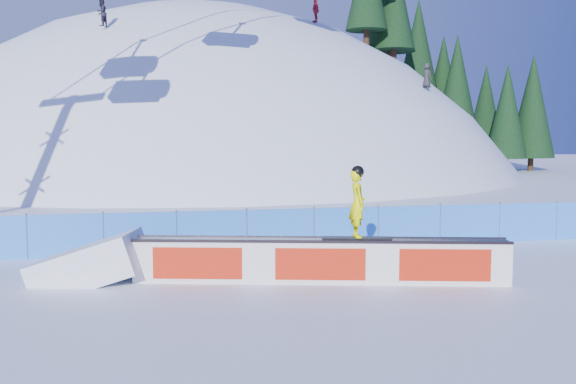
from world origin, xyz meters
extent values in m
plane|color=white|center=(0.00, 0.00, 0.00)|extent=(160.00, 160.00, 0.00)
sphere|color=white|center=(0.00, 42.00, -18.00)|extent=(64.00, 64.00, 64.00)
cylinder|color=#301F13|center=(13.55, 42.74, 11.58)|extent=(0.50, 0.50, 1.40)
cylinder|color=#301F13|center=(16.91, 44.66, 9.63)|extent=(0.50, 0.50, 1.40)
cone|color=black|center=(16.91, 44.66, 13.46)|extent=(2.84, 2.84, 6.46)
cylinder|color=#301F13|center=(18.86, 36.77, 7.91)|extent=(0.50, 0.50, 1.40)
cone|color=black|center=(18.86, 36.77, 13.22)|extent=(4.14, 4.14, 9.41)
cylinder|color=#301F13|center=(20.51, 39.03, 6.98)|extent=(0.50, 0.50, 1.40)
cone|color=black|center=(20.51, 39.03, 11.33)|extent=(3.29, 3.29, 7.49)
cylinder|color=#301F13|center=(21.25, 44.57, 6.38)|extent=(0.50, 0.50, 1.40)
cone|color=black|center=(21.25, 44.57, 11.17)|extent=(3.69, 3.69, 8.38)
cylinder|color=#301F13|center=(21.78, 39.29, 5.89)|extent=(0.50, 0.50, 1.40)
cone|color=black|center=(21.78, 39.29, 10.89)|extent=(3.88, 3.88, 8.81)
cylinder|color=#301F13|center=(23.69, 39.82, 4.00)|extent=(0.50, 0.50, 1.40)
cone|color=black|center=(23.69, 39.82, 8.43)|extent=(3.37, 3.37, 7.66)
cylinder|color=#301F13|center=(26.37, 41.50, 0.72)|extent=(0.50, 0.50, 1.40)
cone|color=black|center=(26.37, 41.50, 4.39)|extent=(2.70, 2.70, 6.14)
cylinder|color=#301F13|center=(26.43, 42.44, 0.63)|extent=(0.50, 0.50, 1.40)
cone|color=black|center=(26.43, 42.44, 4.49)|extent=(2.86, 2.86, 6.51)
cylinder|color=#301F13|center=(29.27, 37.81, 0.60)|extent=(0.50, 0.50, 1.40)
cone|color=black|center=(29.27, 37.81, 4.75)|extent=(3.12, 3.12, 7.09)
cube|color=#2D7DEE|center=(0.00, 4.50, 0.60)|extent=(22.00, 0.03, 1.20)
cylinder|color=#435179|center=(-7.00, 4.50, 0.65)|extent=(0.05, 0.05, 1.30)
cylinder|color=#435179|center=(-5.00, 4.50, 0.65)|extent=(0.05, 0.05, 1.30)
cylinder|color=#435179|center=(-3.00, 4.50, 0.65)|extent=(0.05, 0.05, 1.30)
cylinder|color=#435179|center=(-1.00, 4.50, 0.65)|extent=(0.05, 0.05, 1.30)
cylinder|color=#435179|center=(1.00, 4.50, 0.65)|extent=(0.05, 0.05, 1.30)
cylinder|color=#435179|center=(3.00, 4.50, 0.65)|extent=(0.05, 0.05, 1.30)
cylinder|color=#435179|center=(5.00, 4.50, 0.65)|extent=(0.05, 0.05, 1.30)
cylinder|color=#435179|center=(7.00, 4.50, 0.65)|extent=(0.05, 0.05, 1.30)
cylinder|color=#435179|center=(9.00, 4.50, 0.65)|extent=(0.05, 0.05, 1.30)
cube|color=white|center=(0.11, 0.25, 0.48)|extent=(8.42, 2.53, 0.96)
cube|color=gray|center=(0.11, 0.25, 0.98)|extent=(8.34, 2.54, 0.04)
cube|color=black|center=(0.04, -0.02, 0.99)|extent=(8.30, 2.05, 0.06)
cube|color=black|center=(0.17, 0.53, 0.99)|extent=(8.30, 2.05, 0.06)
cube|color=red|center=(0.04, -0.02, 0.48)|extent=(7.88, 1.94, 0.72)
cube|color=red|center=(0.17, 0.52, 0.48)|extent=(7.88, 1.94, 0.72)
cube|color=black|center=(0.92, 0.06, 1.04)|extent=(1.61, 0.65, 0.03)
imported|color=#F4FF03|center=(0.92, 0.06, 1.82)|extent=(0.39, 0.58, 1.54)
sphere|color=black|center=(0.92, 0.06, 2.54)|extent=(0.29, 0.29, 0.29)
imported|color=#201D2B|center=(-6.73, 27.99, 10.80)|extent=(0.95, 1.01, 1.65)
imported|color=red|center=(7.88, 32.17, 12.24)|extent=(0.92, 1.01, 1.65)
imported|color=#272727|center=(14.44, 27.31, 7.32)|extent=(0.66, 0.89, 1.65)
camera|label=1|loc=(-3.48, -13.74, 3.40)|focal=40.00mm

